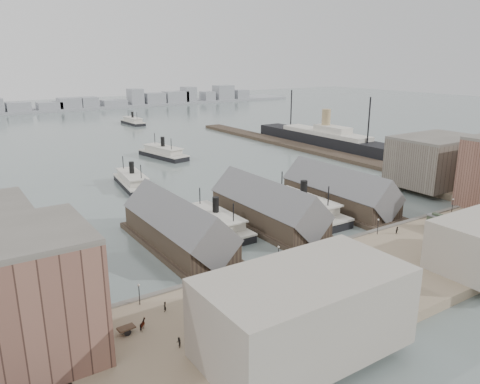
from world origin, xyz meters
TOP-DOWN VIEW (x-y plane):
  - ground at (0.00, 0.00)m, footprint 900.00×900.00m
  - quay at (0.00, -20.00)m, footprint 180.00×30.00m
  - seawall at (0.00, -5.20)m, footprint 180.00×1.20m
  - east_wharf at (78.00, 90.00)m, footprint 10.00×180.00m
  - ferry_shed_west at (-26.00, 16.88)m, footprint 14.00×42.00m
  - ferry_shed_center at (0.00, 16.88)m, footprint 14.00×42.00m
  - ferry_shed_east at (26.00, 16.88)m, footprint 14.00×42.00m
  - warehouse_east_back at (68.00, 15.00)m, footprint 28.00×20.00m
  - street_bldg_west at (-30.00, -32.00)m, footprint 30.00×16.00m
  - lamp_post_far_w at (-45.00, -7.00)m, footprint 0.44×0.44m
  - lamp_post_near_w at (-15.00, -7.00)m, footprint 0.44×0.44m
  - lamp_post_near_e at (15.00, -7.00)m, footprint 0.44×0.44m
  - lamp_post_far_e at (45.00, -7.00)m, footprint 0.44×0.44m
  - far_shore at (-2.07, 334.14)m, footprint 500.00×40.00m
  - ferry_docked_west at (-13.00, 21.52)m, footprint 7.80×25.99m
  - ferry_docked_east at (13.00, 17.71)m, footprint 9.04×30.12m
  - ferry_open_near at (-15.78, 72.83)m, footprint 10.93×26.85m
  - ferry_open_mid at (13.21, 111.62)m, footprint 13.39×28.45m
  - ferry_open_far at (40.90, 220.44)m, footprint 8.50×24.93m
  - ocean_steamer at (92.00, 92.40)m, footprint 12.55×91.68m
  - tram at (30.22, -14.77)m, footprint 2.61×9.46m
  - horse_cart_left at (-48.09, -14.36)m, footprint 4.75×1.73m
  - horse_cart_center at (-13.31, -16.99)m, footprint 4.89×1.78m
  - horse_cart_right at (19.34, -22.32)m, footprint 4.70×2.03m
  - pedestrian_0 at (-42.35, -11.45)m, footprint 0.79×0.80m
  - pedestrian_1 at (-44.88, -21.81)m, footprint 0.87×0.96m
  - pedestrian_2 at (-18.46, -8.00)m, footprint 0.88×1.21m
  - pedestrian_3 at (-11.10, -27.81)m, footprint 1.09×0.69m
  - pedestrian_4 at (-9.72, -10.70)m, footprint 0.58×0.84m
  - pedestrian_5 at (12.73, -22.48)m, footprint 0.64×0.74m
  - pedestrian_6 at (19.30, -9.36)m, footprint 0.99×0.84m
  - pedestrian_8 at (40.35, -15.62)m, footprint 0.40×0.95m

SIDE VIEW (x-z plane):
  - ground at x=0.00m, z-range 0.00..0.00m
  - east_wharf at x=78.00m, z-range 0.00..1.60m
  - quay at x=0.00m, z-range 0.00..2.00m
  - seawall at x=0.00m, z-range 0.00..2.30m
  - ferry_open_far at x=40.90m, z-range -2.34..6.46m
  - ferry_docked_west at x=-13.00m, z-range -2.47..6.82m
  - ferry_open_near at x=-15.78m, z-range -2.48..6.84m
  - ferry_open_mid at x=13.21m, z-range -2.60..7.18m
  - ferry_docked_east at x=13.00m, z-range -2.86..7.90m
  - horse_cart_center at x=-13.31m, z-range 2.03..3.54m
  - horse_cart_right at x=19.34m, z-range 2.02..3.57m
  - pedestrian_8 at x=40.35m, z-range 2.00..3.62m
  - pedestrian_1 at x=-44.88m, z-range 2.00..3.63m
  - pedestrian_4 at x=-9.72m, z-range 2.00..3.66m
  - pedestrian_2 at x=-18.46m, z-range 2.00..3.68m
  - horse_cart_left at x=-48.09m, z-range 2.00..3.69m
  - pedestrian_5 at x=12.73m, z-range 2.00..3.70m
  - pedestrian_3 at x=-11.10m, z-range 2.00..3.74m
  - pedestrian_0 at x=-42.35m, z-range 2.00..3.78m
  - pedestrian_6 at x=19.30m, z-range 2.00..3.82m
  - tram at x=30.22m, z-range 2.04..5.39m
  - far_shore at x=-2.07m, z-range -3.96..11.77m
  - ocean_steamer at x=92.00m, z-range -5.23..13.11m
  - ferry_shed_west at x=-26.00m, z-range -1.66..10.94m
  - ferry_shed_center at x=0.00m, z-range -1.66..10.94m
  - ferry_shed_east at x=26.00m, z-range -1.66..10.94m
  - lamp_post_far_w at x=-45.00m, z-range 2.75..6.67m
  - lamp_post_near_w at x=-15.00m, z-range 2.75..6.67m
  - lamp_post_near_e at x=15.00m, z-range 2.75..6.67m
  - lamp_post_far_e at x=45.00m, z-range 2.75..6.67m
  - street_bldg_west at x=-30.00m, z-range 2.00..14.00m
  - warehouse_east_back at x=68.00m, z-range 2.00..17.00m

